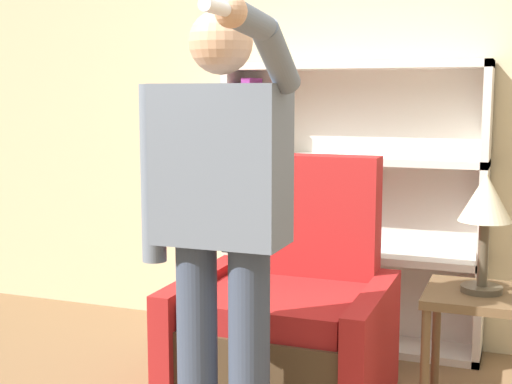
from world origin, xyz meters
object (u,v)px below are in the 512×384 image
object	(u,v)px
armchair	(287,324)
side_table	(480,319)
bookcase	(332,204)
person_standing	(220,216)
table_lamp	(485,207)

from	to	relation	value
armchair	side_table	distance (m)	0.88
bookcase	side_table	bearing A→B (deg)	-46.88
armchair	side_table	xyz separation A→B (m)	(0.85, -0.11, 0.16)
bookcase	person_standing	distance (m)	1.57
armchair	bookcase	bearing A→B (deg)	90.01
side_table	table_lamp	xyz separation A→B (m)	(0.00, 0.00, 0.46)
bookcase	table_lamp	world-z (taller)	bookcase
person_standing	table_lamp	bearing A→B (deg)	36.85
armchair	side_table	bearing A→B (deg)	-7.54
table_lamp	side_table	bearing A→B (deg)	0.00
bookcase	side_table	size ratio (longest dim) A/B	2.55
armchair	table_lamp	bearing A→B (deg)	-7.54
bookcase	side_table	distance (m)	1.28
armchair	table_lamp	size ratio (longest dim) A/B	2.33
armchair	person_standing	xyz separation A→B (m)	(-0.00, -0.76, 0.63)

